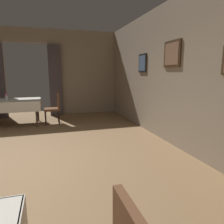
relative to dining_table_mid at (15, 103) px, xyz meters
name	(u,v)px	position (x,y,z in m)	size (l,w,h in m)	color
ground	(12,164)	(0.28, -2.86, -0.66)	(10.08, 10.08, 0.00)	olive
wall_right	(180,73)	(3.48, -2.86, 0.84)	(0.16, 8.40, 3.00)	gray
wall_back	(27,73)	(0.28, 1.32, 0.85)	(6.40, 0.27, 3.00)	gray
dining_table_mid	(15,103)	(0.00, 0.00, 0.00)	(1.42, 1.06, 0.75)	#4C3D2D
chair_mid_right	(54,107)	(1.09, -0.10, -0.14)	(0.44, 0.44, 0.93)	black
flower_vase_mid	(6,96)	(-0.21, -0.03, 0.20)	(0.07, 0.07, 0.20)	silver
plate_mid_b	(6,98)	(-0.29, 0.37, 0.10)	(0.24, 0.24, 0.01)	white
plate_mid_c	(16,99)	(0.01, 0.16, 0.10)	(0.19, 0.19, 0.01)	white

